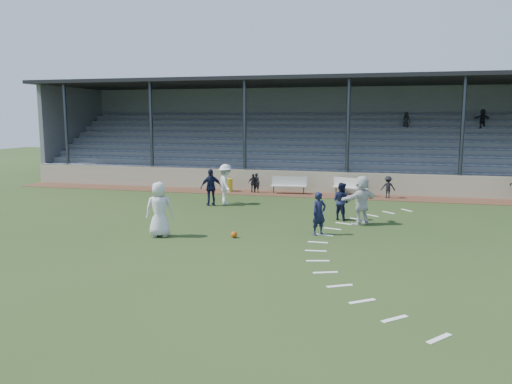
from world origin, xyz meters
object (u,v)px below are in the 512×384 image
bench_left (289,183)px  football (234,235)px  player_navy_lead (319,214)px  bench_right (350,185)px  trash_bin (229,185)px  player_white_lead (159,209)px

bench_left → football: (-0.03, -10.76, -0.47)m
player_navy_lead → bench_right: bearing=44.2°
bench_right → football: (-3.43, -10.92, -0.47)m
football → player_navy_lead: 3.22m
football → player_navy_lead: player_navy_lead is taller
trash_bin → football: (3.53, -10.69, -0.27)m
trash_bin → football: trash_bin is taller
bench_left → player_navy_lead: player_navy_lead is taller
bench_right → football: bearing=-84.9°
bench_right → football: 11.46m
bench_right → football: bench_right is taller
bench_left → bench_right: 3.40m
bench_right → player_white_lead: (-6.10, -11.39, 0.42)m
bench_left → trash_bin: 3.57m
player_navy_lead → player_white_lead: bearing=154.0°
trash_bin → football: size_ratio=3.20×
trash_bin → player_white_lead: player_white_lead is taller
bench_left → football: bench_left is taller
bench_right → player_navy_lead: 9.73m
player_white_lead → trash_bin: bearing=-106.7°
trash_bin → football: bearing=-71.7°
trash_bin → player_white_lead: (0.85, -11.16, 0.62)m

